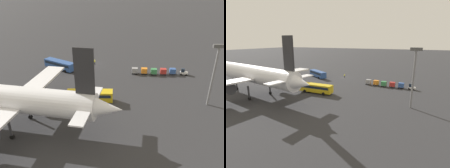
% 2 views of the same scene
% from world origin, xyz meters
% --- Properties ---
extents(ground_plane, '(600.00, 600.00, 0.00)m').
position_xyz_m(ground_plane, '(0.00, 0.00, 0.00)').
color(ground_plane, '#2D2D30').
extents(airplane, '(46.11, 39.17, 18.44)m').
position_xyz_m(airplane, '(13.82, 38.16, 6.94)').
color(airplane, silver).
rests_on(airplane, ground).
extents(shuttle_bus_near, '(11.78, 8.63, 3.09)m').
position_xyz_m(shuttle_bus_near, '(12.42, 4.75, 1.86)').
color(shuttle_bus_near, '#2D5199').
rests_on(shuttle_bus_near, ground).
extents(shuttle_bus_far, '(11.76, 3.36, 3.03)m').
position_xyz_m(shuttle_bus_far, '(-0.72, 26.90, 1.83)').
color(shuttle_bus_far, gold).
rests_on(shuttle_bus_far, ground).
extents(baggage_tug, '(2.65, 2.15, 2.10)m').
position_xyz_m(baggage_tug, '(-29.65, 8.71, 0.94)').
color(baggage_tug, white).
rests_on(baggage_tug, ground).
extents(worker_person, '(0.38, 0.38, 1.74)m').
position_xyz_m(worker_person, '(0.62, -0.32, 0.87)').
color(worker_person, '#1E1E2D').
rests_on(worker_person, ground).
extents(cargo_cart_blue, '(2.08, 1.78, 2.06)m').
position_xyz_m(cargo_cart_blue, '(-26.04, 8.55, 1.19)').
color(cargo_cart_blue, '#38383D').
rests_on(cargo_cart_blue, ground).
extents(cargo_cart_red, '(2.08, 1.78, 2.06)m').
position_xyz_m(cargo_cart_red, '(-22.93, 8.77, 1.19)').
color(cargo_cart_red, '#38383D').
rests_on(cargo_cart_red, ground).
extents(cargo_cart_green, '(2.08, 1.78, 2.06)m').
position_xyz_m(cargo_cart_green, '(-19.81, 8.92, 1.19)').
color(cargo_cart_green, '#38383D').
rests_on(cargo_cart_green, ground).
extents(cargo_cart_orange, '(2.08, 1.78, 2.06)m').
position_xyz_m(cargo_cart_orange, '(-16.70, 8.40, 1.19)').
color(cargo_cart_orange, '#38383D').
rests_on(cargo_cart_orange, ground).
extents(cargo_cart_grey, '(2.08, 1.78, 2.06)m').
position_xyz_m(cargo_cart_grey, '(-13.59, 8.30, 1.19)').
color(cargo_cart_grey, '#38383D').
rests_on(cargo_cart_grey, ground).
extents(light_pole, '(2.80, 0.70, 15.58)m').
position_xyz_m(light_pole, '(-30.49, 27.78, 9.71)').
color(light_pole, slate).
rests_on(light_pole, ground).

